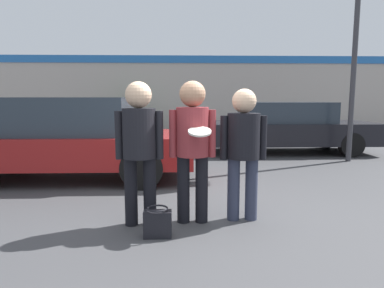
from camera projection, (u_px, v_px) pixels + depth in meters
The scene contains 9 objects.
ground_plane at pixel (211, 224), 4.08m from camera, with size 56.00×56.00×0.00m, color #3F3F42.
storefront_building at pixel (189, 94), 14.36m from camera, with size 24.00×0.22×3.24m.
person_left at pixel (139, 141), 3.93m from camera, with size 0.55×0.38×1.68m.
person_middle_with_frisbee at pixel (193, 139), 4.02m from camera, with size 0.55×0.58×1.69m.
person_right at pixel (243, 143), 4.11m from camera, with size 0.56×0.39×1.60m.
parked_car_near at pixel (70, 138), 6.32m from camera, with size 4.47×1.86×1.50m.
parked_car_far at pixel (287, 127), 9.40m from camera, with size 4.55×1.79×1.39m.
shrub at pixel (126, 118), 13.50m from camera, with size 1.44×1.44×1.44m.
handbag at pixel (158, 223), 3.68m from camera, with size 0.30×0.23×0.33m.
Camera 1 is at (-0.37, -3.91, 1.49)m, focal length 32.00 mm.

